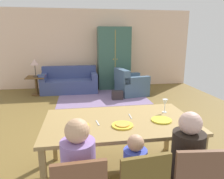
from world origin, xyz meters
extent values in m
cube|color=brown|center=(0.00, 0.49, -0.01)|extent=(6.85, 6.18, 0.02)
cube|color=beige|center=(0.00, 3.63, 1.35)|extent=(6.85, 0.10, 2.70)
cube|color=#A1814A|center=(-0.16, -1.54, 0.74)|extent=(1.84, 1.05, 0.04)
cube|color=#A1814A|center=(0.70, -2.01, 0.36)|extent=(0.06, 0.06, 0.72)
cube|color=#A1814A|center=(-1.02, -1.07, 0.36)|extent=(0.06, 0.06, 0.72)
cube|color=#A1814A|center=(0.70, -1.07, 0.36)|extent=(0.06, 0.06, 0.72)
cylinder|color=yellow|center=(-0.67, -1.66, 0.77)|extent=(0.25, 0.25, 0.02)
cylinder|color=#E6A34B|center=(-0.67, -1.66, 0.78)|extent=(0.17, 0.17, 0.01)
cylinder|color=yellow|center=(-0.16, -1.72, 0.77)|extent=(0.25, 0.25, 0.02)
cylinder|color=gold|center=(-0.16, -1.72, 0.78)|extent=(0.17, 0.17, 0.01)
cylinder|color=yellow|center=(0.34, -1.64, 0.77)|extent=(0.25, 0.25, 0.02)
cylinder|color=silver|center=(0.50, -1.36, 0.76)|extent=(0.06, 0.06, 0.01)
cylinder|color=silver|center=(0.50, -1.36, 0.81)|extent=(0.01, 0.01, 0.09)
cone|color=silver|center=(0.50, -1.36, 0.90)|extent=(0.07, 0.07, 0.09)
cube|color=silver|center=(-0.44, -1.59, 0.76)|extent=(0.04, 0.15, 0.01)
cube|color=silver|center=(0.00, -1.44, 0.76)|extent=(0.02, 0.17, 0.01)
cylinder|color=#9774BE|center=(-0.67, -2.29, 0.68)|extent=(0.30, 0.30, 0.46)
sphere|color=tan|center=(-0.67, -2.29, 1.00)|extent=(0.21, 0.21, 0.21)
cylinder|color=#3E4EC3|center=(-0.16, -2.29, 0.62)|extent=(0.22, 0.22, 0.33)
sphere|color=tan|center=(-0.16, -2.29, 0.85)|extent=(0.15, 0.15, 0.15)
cube|color=brown|center=(0.32, -2.54, 0.66)|extent=(0.42, 0.09, 0.42)
cylinder|color=black|center=(0.34, -2.29, 0.68)|extent=(0.30, 0.30, 0.46)
sphere|color=beige|center=(0.34, -2.29, 1.00)|extent=(0.21, 0.21, 0.21)
cube|color=gray|center=(0.03, 2.10, 0.00)|extent=(2.60, 1.80, 0.01)
cube|color=#3D4A80|center=(-0.96, 2.90, 0.21)|extent=(1.79, 0.84, 0.42)
cube|color=#3D4A80|center=(-0.96, 3.24, 0.62)|extent=(1.79, 0.20, 0.40)
cube|color=#3D4A80|center=(-1.77, 2.90, 0.52)|extent=(0.18, 0.84, 0.20)
cube|color=#3D4A80|center=(-0.16, 2.90, 0.52)|extent=(0.18, 0.84, 0.20)
cube|color=#435E78|center=(0.98, 2.30, 0.21)|extent=(0.98, 0.99, 0.42)
cube|color=#435E78|center=(0.65, 2.23, 0.62)|extent=(0.36, 0.87, 0.40)
cube|color=#435E78|center=(1.05, 1.97, 0.52)|extent=(0.86, 0.33, 0.20)
cube|color=#435E78|center=(0.92, 2.63, 0.52)|extent=(0.86, 0.33, 0.20)
cube|color=#355A4D|center=(0.57, 3.24, 1.05)|extent=(1.10, 0.56, 2.10)
cube|color=#BA8C30|center=(0.57, 2.96, 1.05)|extent=(0.02, 0.01, 1.89)
sphere|color=#BA8C30|center=(0.51, 2.95, 1.05)|extent=(0.04, 0.04, 0.04)
sphere|color=#BA8C30|center=(0.63, 2.95, 1.05)|extent=(0.04, 0.04, 0.04)
cube|color=brown|center=(-1.96, 2.70, 0.56)|extent=(0.56, 0.56, 0.03)
cylinder|color=brown|center=(-1.96, 2.70, 0.27)|extent=(0.08, 0.08, 0.55)
cylinder|color=brown|center=(-1.96, 2.70, 0.01)|extent=(0.36, 0.36, 0.03)
cylinder|color=#4E4034|center=(-1.96, 2.70, 0.59)|extent=(0.16, 0.16, 0.02)
cylinder|color=#4E4034|center=(-1.96, 2.70, 0.77)|extent=(0.02, 0.02, 0.34)
cone|color=#D3A99C|center=(-1.96, 2.70, 1.03)|extent=(0.26, 0.26, 0.18)
cube|color=maroon|center=(-1.78, 2.74, 0.59)|extent=(0.22, 0.16, 0.03)
cube|color=#374E7C|center=(-1.81, 2.69, 0.62)|extent=(0.22, 0.16, 0.03)
cube|color=#30292B|center=(0.43, 1.80, 0.13)|extent=(0.32, 0.16, 0.26)
camera|label=1|loc=(-0.63, -3.90, 1.76)|focal=33.29mm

